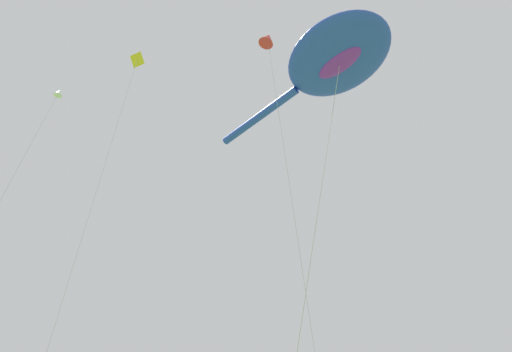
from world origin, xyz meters
TOP-DOWN VIEW (x-y plane):
  - big_show_kite at (2.72, 4.77)m, footprint 5.41×10.85m
  - small_kite_diamond_red at (-5.15, 15.01)m, footprint 1.15×4.70m
  - small_kite_box_yellow at (0.61, 7.42)m, footprint 4.55×3.17m
  - small_kite_triangle_green at (-8.96, 18.09)m, footprint 0.75×2.47m

SIDE VIEW (x-z plane):
  - big_show_kite at x=2.72m, z-range 9.00..28.22m
  - small_kite_box_yellow at x=0.61m, z-range 10.84..33.77m
  - small_kite_triangle_green at x=-8.96m, z-range 10.94..34.30m
  - small_kite_diamond_red at x=-5.15m, z-range 10.09..35.65m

